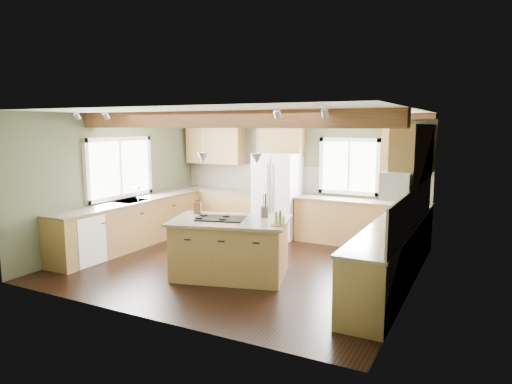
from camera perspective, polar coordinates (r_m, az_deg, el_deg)
The scene contains 37 objects.
floor at distance 7.99m, azimuth -1.82°, elevation -9.00°, with size 5.60×5.60×0.00m, color black.
ceiling at distance 7.63m, azimuth -1.91°, elevation 9.98°, with size 5.60×5.60×0.00m, color silver.
wall_back at distance 9.95m, azimuth 5.19°, elevation 2.07°, with size 5.60×5.60×0.00m, color #4F563D.
wall_left at distance 9.39m, azimuth -16.96°, elevation 1.36°, with size 5.00×5.00×0.00m, color #4F563D.
wall_right at distance 6.81m, azimuth 19.18°, elevation -1.27°, with size 5.00×5.00×0.00m, color #4F563D.
ceiling_beam at distance 7.10m, azimuth -4.39°, elevation 9.03°, with size 5.55×0.26×0.26m, color #502716.
soffit_trim at distance 9.80m, azimuth 5.06°, elevation 9.24°, with size 5.55×0.20×0.10m, color #502716.
backsplash_back at distance 9.94m, azimuth 5.15°, elevation 1.54°, with size 5.58×0.03×0.58m, color brown.
backsplash_right at distance 6.88m, azimuth 19.08°, elevation -1.94°, with size 0.03×3.70×0.58m, color brown.
base_cab_back_left at distance 10.62m, azimuth -4.48°, elevation -2.22°, with size 2.02×0.60×0.88m, color brown.
counter_back_left at distance 10.54m, azimuth -4.51°, elevation 0.24°, with size 2.06×0.64×0.04m, color brown.
base_cab_back_right at distance 9.34m, azimuth 12.92°, elevation -3.87°, with size 2.62×0.60×0.88m, color brown.
counter_back_right at distance 9.26m, azimuth 13.01°, elevation -1.09°, with size 2.66×0.64×0.04m, color brown.
base_cab_left at distance 9.36m, azimuth -15.20°, elevation -3.93°, with size 0.60×3.70×0.88m, color brown.
counter_left at distance 9.27m, azimuth -15.31°, elevation -1.15°, with size 0.64×3.74×0.04m, color brown.
base_cab_right at distance 7.09m, azimuth 16.48°, elevation -7.90°, with size 0.60×3.70×0.88m, color brown.
counter_right at distance 6.98m, azimuth 16.64°, elevation -4.27°, with size 0.64×3.74×0.04m, color brown.
upper_cab_back_left at distance 10.66m, azimuth -5.14°, elevation 5.99°, with size 1.40×0.35×0.90m, color brown.
upper_cab_over_fridge at distance 9.85m, azimuth 3.24°, elevation 6.98°, with size 0.96×0.35×0.70m, color brown.
upper_cab_right at distance 7.65m, azimuth 19.09°, elevation 4.65°, with size 0.35×2.20×0.90m, color brown.
upper_cab_back_corner at distance 9.11m, azimuth 18.39°, elevation 5.20°, with size 0.90×0.35×0.90m, color brown.
window_left at distance 9.38m, azimuth -16.72°, elevation 2.91°, with size 0.04×1.60×1.05m, color white.
window_back at distance 9.53m, azimuth 11.58°, elevation 3.17°, with size 1.10×0.04×1.00m, color white.
sink at distance 9.27m, azimuth -15.31°, elevation -1.12°, with size 0.50×0.65×0.03m, color #262628.
faucet at distance 9.13m, azimuth -14.51°, elevation -0.31°, with size 0.02×0.02×0.28m, color #B2B2B7.
dishwasher at distance 8.47m, azimuth -21.11°, elevation -5.55°, with size 0.60×0.60×0.84m, color white.
oven at distance 5.88m, azimuth 13.91°, elevation -11.29°, with size 0.60×0.72×0.84m, color white.
microwave at distance 6.76m, azimuth 17.37°, elevation 0.89°, with size 0.40×0.70×0.38m, color white.
pendant_left at distance 7.16m, azimuth -6.63°, elevation 4.26°, with size 0.18×0.18×0.16m, color #B2B2B7.
pendant_right at distance 6.94m, azimuth 0.08°, elevation 4.20°, with size 0.18×0.18×0.16m, color #B2B2B7.
refrigerator at distance 9.77m, azimuth 2.68°, elevation -0.39°, with size 0.90×0.74×1.80m, color silver.
island at distance 7.28m, azimuth -3.23°, elevation -7.14°, with size 1.70×1.04×0.88m, color brown.
island_top at distance 7.17m, azimuth -3.26°, elevation -3.59°, with size 1.81×1.15×0.04m, color brown.
cooktop at distance 7.20m, azimuth -4.35°, elevation -3.31°, with size 0.74×0.49×0.02m, color black.
knife_block at distance 7.66m, azimuth -7.29°, elevation -2.01°, with size 0.11×0.09×0.19m, color #5A331B.
utensil_crock at distance 7.31m, azimuth 1.06°, elevation -2.50°, with size 0.13×0.13×0.17m, color #3E3832.
bottle_tray at distance 6.73m, azimuth 2.81°, elevation -3.28°, with size 0.23×0.23×0.22m, color brown, non-canonical shape.
Camera 1 is at (3.73, -6.66, 2.38)m, focal length 32.00 mm.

